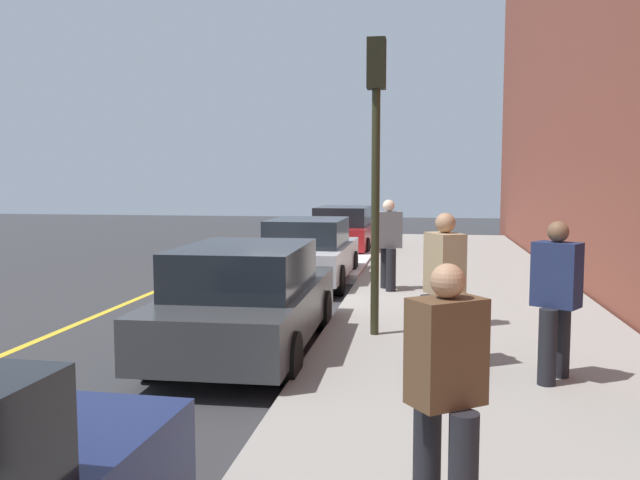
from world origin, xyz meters
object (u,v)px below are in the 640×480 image
object	(u,v)px
parked_car_charcoal	(248,299)
rolling_suitcase	(450,351)
parked_car_silver	(309,252)
parked_car_red	(344,230)
pedestrian_brown_coat	(446,387)
pedestrian_tan_coat	(444,285)
traffic_light_pole	(376,136)
pedestrian_navy_coat	(556,296)
pedestrian_grey_coat	(388,242)

from	to	relation	value
parked_car_charcoal	rolling_suitcase	bearing A→B (deg)	-112.14
parked_car_silver	parked_car_red	world-z (taller)	same
pedestrian_brown_coat	pedestrian_tan_coat	bearing A→B (deg)	-1.38
parked_car_charcoal	parked_car_red	world-z (taller)	same
pedestrian_brown_coat	traffic_light_pole	world-z (taller)	traffic_light_pole
parked_car_red	pedestrian_navy_coat	size ratio (longest dim) A/B	2.58
pedestrian_navy_coat	pedestrian_tan_coat	xyz separation A→B (m)	(0.40, 1.21, 0.03)
traffic_light_pole	parked_car_red	bearing A→B (deg)	9.20
pedestrian_brown_coat	traffic_light_pole	xyz separation A→B (m)	(5.22, 0.85, 1.94)
rolling_suitcase	parked_car_charcoal	bearing A→B (deg)	67.86
parked_car_silver	pedestrian_tan_coat	world-z (taller)	pedestrian_tan_coat
parked_car_charcoal	rolling_suitcase	xyz separation A→B (m)	(-1.10, -2.71, -0.33)
parked_car_red	pedestrian_grey_coat	bearing A→B (deg)	-166.48
parked_car_red	pedestrian_brown_coat	bearing A→B (deg)	-170.77
pedestrian_brown_coat	traffic_light_pole	bearing A→B (deg)	9.29
rolling_suitcase	pedestrian_grey_coat	bearing A→B (deg)	10.27
pedestrian_grey_coat	rolling_suitcase	distance (m)	5.89
parked_car_red	rolling_suitcase	bearing A→B (deg)	-167.86
parked_car_charcoal	traffic_light_pole	bearing A→B (deg)	-66.19
pedestrian_brown_coat	pedestrian_grey_coat	bearing A→B (deg)	5.50
parked_car_silver	traffic_light_pole	xyz separation A→B (m)	(-5.13, -1.88, 2.25)
pedestrian_tan_coat	pedestrian_brown_coat	bearing A→B (deg)	178.62
pedestrian_navy_coat	pedestrian_grey_coat	world-z (taller)	pedestrian_grey_coat
parked_car_silver	traffic_light_pole	world-z (taller)	traffic_light_pole
parked_car_silver	pedestrian_grey_coat	xyz separation A→B (m)	(-1.23, -1.86, 0.37)
parked_car_silver	pedestrian_tan_coat	bearing A→B (deg)	-156.92
parked_car_silver	rolling_suitcase	world-z (taller)	parked_car_silver
rolling_suitcase	parked_car_red	bearing A→B (deg)	12.14
parked_car_red	pedestrian_brown_coat	world-z (taller)	pedestrian_brown_coat
rolling_suitcase	pedestrian_brown_coat	bearing A→B (deg)	177.22
traffic_light_pole	parked_car_charcoal	bearing A→B (deg)	113.81
pedestrian_tan_coat	pedestrian_grey_coat	bearing A→B (deg)	10.17
parked_car_silver	parked_car_red	distance (m)	6.50
parked_car_silver	parked_car_charcoal	bearing A→B (deg)	-178.20
pedestrian_navy_coat	traffic_light_pole	bearing A→B (deg)	48.53
parked_car_silver	traffic_light_pole	distance (m)	5.91
parked_car_red	parked_car_charcoal	bearing A→B (deg)	-179.13
pedestrian_brown_coat	pedestrian_tan_coat	size ratio (longest dim) A/B	0.93
pedestrian_tan_coat	rolling_suitcase	distance (m)	0.80
parked_car_silver	pedestrian_tan_coat	distance (m)	7.21
pedestrian_grey_coat	rolling_suitcase	world-z (taller)	pedestrian_grey_coat
traffic_light_pole	rolling_suitcase	xyz separation A→B (m)	(-1.85, -1.02, -2.58)
parked_car_red	pedestrian_tan_coat	size ratio (longest dim) A/B	2.50
parked_car_charcoal	rolling_suitcase	size ratio (longest dim) A/B	5.05
parked_car_charcoal	parked_car_silver	bearing A→B (deg)	1.80
parked_car_charcoal	pedestrian_brown_coat	size ratio (longest dim) A/B	2.66
parked_car_silver	pedestrian_navy_coat	size ratio (longest dim) A/B	2.35
parked_car_charcoal	rolling_suitcase	distance (m)	2.95
pedestrian_navy_coat	traffic_light_pole	xyz separation A→B (m)	(1.90, 2.15, 1.90)
pedestrian_grey_coat	parked_car_silver	bearing A→B (deg)	56.42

